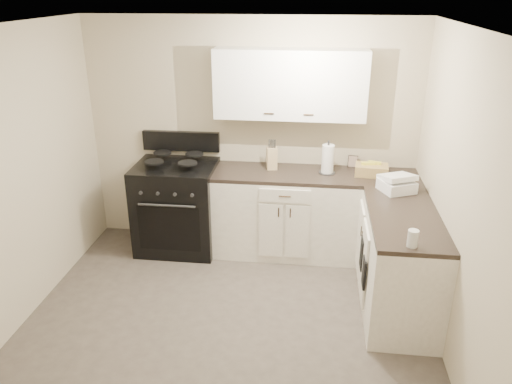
# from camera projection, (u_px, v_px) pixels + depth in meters

# --- Properties ---
(floor) EXTENTS (3.60, 3.60, 0.00)m
(floor) POSITION_uv_depth(u_px,v_px,m) (225.00, 332.00, 4.30)
(floor) COLOR #473F38
(floor) RESTS_ON ground
(ceiling) EXTENTS (3.60, 3.60, 0.00)m
(ceiling) POSITION_uv_depth(u_px,v_px,m) (216.00, 29.00, 3.34)
(ceiling) COLOR white
(ceiling) RESTS_ON wall_back
(wall_back) EXTENTS (3.60, 0.00, 3.60)m
(wall_back) POSITION_uv_depth(u_px,v_px,m) (251.00, 135.00, 5.47)
(wall_back) COLOR beige
(wall_back) RESTS_ON ground
(wall_right) EXTENTS (0.00, 3.60, 3.60)m
(wall_right) POSITION_uv_depth(u_px,v_px,m) (464.00, 212.00, 3.62)
(wall_right) COLOR beige
(wall_right) RESTS_ON ground
(wall_left) EXTENTS (0.00, 3.60, 3.60)m
(wall_left) POSITION_uv_depth(u_px,v_px,m) (1.00, 189.00, 4.02)
(wall_left) COLOR beige
(wall_left) RESTS_ON ground
(wall_front) EXTENTS (3.60, 0.00, 3.60)m
(wall_front) POSITION_uv_depth(u_px,v_px,m) (144.00, 363.00, 2.17)
(wall_front) COLOR beige
(wall_front) RESTS_ON ground
(base_cabinets_back) EXTENTS (1.55, 0.60, 0.90)m
(base_cabinets_back) POSITION_uv_depth(u_px,v_px,m) (286.00, 214.00, 5.46)
(base_cabinets_back) COLOR white
(base_cabinets_back) RESTS_ON floor
(base_cabinets_right) EXTENTS (0.60, 1.90, 0.90)m
(base_cabinets_right) POSITION_uv_depth(u_px,v_px,m) (394.00, 249.00, 4.74)
(base_cabinets_right) COLOR white
(base_cabinets_right) RESTS_ON floor
(countertop_back) EXTENTS (1.55, 0.60, 0.04)m
(countertop_back) POSITION_uv_depth(u_px,v_px,m) (287.00, 174.00, 5.28)
(countertop_back) COLOR black
(countertop_back) RESTS_ON base_cabinets_back
(countertop_right) EXTENTS (0.60, 1.90, 0.04)m
(countertop_right) POSITION_uv_depth(u_px,v_px,m) (400.00, 204.00, 4.56)
(countertop_right) COLOR black
(countertop_right) RESTS_ON base_cabinets_right
(upper_cabinets) EXTENTS (1.55, 0.30, 0.70)m
(upper_cabinets) POSITION_uv_depth(u_px,v_px,m) (290.00, 84.00, 5.06)
(upper_cabinets) COLOR white
(upper_cabinets) RESTS_ON wall_back
(stove) EXTENTS (0.87, 0.74, 1.05)m
(stove) POSITION_uv_depth(u_px,v_px,m) (178.00, 209.00, 5.57)
(stove) COLOR black
(stove) RESTS_ON floor
(knife_block) EXTENTS (0.13, 0.12, 0.24)m
(knife_block) POSITION_uv_depth(u_px,v_px,m) (272.00, 158.00, 5.33)
(knife_block) COLOR tan
(knife_block) RESTS_ON countertop_back
(paper_towel) EXTENTS (0.14, 0.14, 0.31)m
(paper_towel) POSITION_uv_depth(u_px,v_px,m) (328.00, 159.00, 5.20)
(paper_towel) COLOR white
(paper_towel) RESTS_ON countertop_back
(picture_frame) EXTENTS (0.11, 0.05, 0.13)m
(picture_frame) POSITION_uv_depth(u_px,v_px,m) (353.00, 161.00, 5.40)
(picture_frame) COLOR black
(picture_frame) RESTS_ON countertop_back
(wicker_basket) EXTENTS (0.35, 0.25, 0.11)m
(wicker_basket) POSITION_uv_depth(u_px,v_px,m) (371.00, 170.00, 5.18)
(wicker_basket) COLOR #A7894E
(wicker_basket) RESTS_ON countertop_right
(countertop_grill) EXTENTS (0.38, 0.37, 0.11)m
(countertop_grill) POSITION_uv_depth(u_px,v_px,m) (397.00, 186.00, 4.78)
(countertop_grill) COLOR white
(countertop_grill) RESTS_ON countertop_right
(glass_jar) EXTENTS (0.09, 0.09, 0.14)m
(glass_jar) POSITION_uv_depth(u_px,v_px,m) (413.00, 238.00, 3.75)
(glass_jar) COLOR silver
(glass_jar) RESTS_ON countertop_right
(oven_mitt_near) EXTENTS (0.02, 0.16, 0.27)m
(oven_mitt_near) POSITION_uv_depth(u_px,v_px,m) (364.00, 273.00, 4.34)
(oven_mitt_near) COLOR black
(oven_mitt_near) RESTS_ON base_cabinets_right
(oven_mitt_far) EXTENTS (0.02, 0.17, 0.30)m
(oven_mitt_far) POSITION_uv_depth(u_px,v_px,m) (362.00, 253.00, 4.58)
(oven_mitt_far) COLOR black
(oven_mitt_far) RESTS_ON base_cabinets_right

